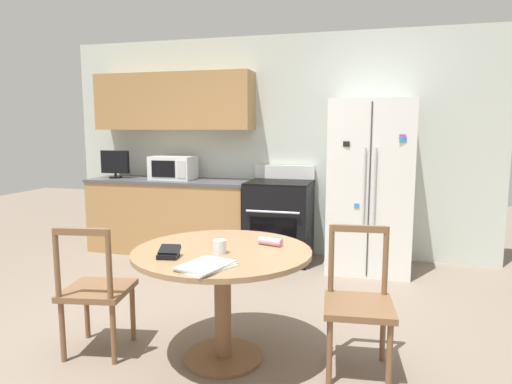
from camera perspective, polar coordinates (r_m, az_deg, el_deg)
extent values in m
plane|color=gray|center=(3.40, -8.64, -18.68)|extent=(14.00, 14.00, 0.00)
cube|color=silver|center=(5.57, 2.18, 5.73)|extent=(5.20, 0.10, 2.60)
cube|color=#AD7F4C|center=(5.76, -10.30, 11.06)|extent=(1.99, 0.34, 0.68)
cube|color=#AD7F4C|center=(5.73, -10.55, -3.08)|extent=(1.99, 0.62, 0.86)
cube|color=#4C4C51|center=(5.66, -10.67, 1.39)|extent=(2.01, 0.64, 0.03)
cube|color=white|center=(5.02, 14.08, 0.73)|extent=(0.85, 0.75, 1.81)
cube|color=#333333|center=(4.64, 13.97, 0.16)|extent=(0.01, 0.01, 1.74)
cylinder|color=silver|center=(4.62, 13.37, 0.71)|extent=(0.02, 0.02, 0.76)
cylinder|color=silver|center=(4.62, 14.61, 0.67)|extent=(0.02, 0.02, 0.76)
cube|color=#338CD8|center=(4.67, 12.48, -1.66)|extent=(0.05, 0.01, 0.04)
cube|color=purple|center=(4.60, 17.84, 6.58)|extent=(0.06, 0.01, 0.05)
cube|color=#338CD8|center=(4.60, 17.91, 6.26)|extent=(0.07, 0.02, 0.06)
cube|color=black|center=(4.61, 11.23, 5.91)|extent=(0.07, 0.01, 0.05)
cube|color=black|center=(5.26, 2.93, -3.76)|extent=(0.71, 0.64, 0.90)
cube|color=black|center=(4.97, 2.12, -5.52)|extent=(0.51, 0.01, 0.40)
cylinder|color=silver|center=(4.89, 2.07, -2.51)|extent=(0.59, 0.02, 0.02)
cube|color=black|center=(5.18, 2.97, 1.23)|extent=(0.71, 0.64, 0.02)
cube|color=white|center=(5.45, 3.62, 2.51)|extent=(0.71, 0.06, 0.16)
cube|color=white|center=(5.64, -10.31, 3.00)|extent=(0.52, 0.35, 0.28)
cube|color=black|center=(5.51, -11.53, 2.84)|extent=(0.30, 0.01, 0.20)
cube|color=silver|center=(5.40, -9.32, 2.80)|extent=(0.10, 0.01, 0.20)
cylinder|color=black|center=(5.98, -17.14, 1.79)|extent=(0.16, 0.16, 0.02)
cylinder|color=black|center=(5.98, -17.15, 2.08)|extent=(0.03, 0.03, 0.04)
cube|color=black|center=(5.96, -17.21, 3.62)|extent=(0.37, 0.05, 0.28)
cylinder|color=#997551|center=(2.97, -4.24, -7.49)|extent=(1.15, 1.15, 0.03)
cylinder|color=brown|center=(3.08, -4.17, -13.97)|extent=(0.11, 0.11, 0.69)
cylinder|color=brown|center=(3.23, -4.10, -19.85)|extent=(0.52, 0.52, 0.03)
cube|color=brown|center=(3.34, -19.17, -11.51)|extent=(0.48, 0.48, 0.04)
cylinder|color=brown|center=(3.64, -20.39, -13.74)|extent=(0.04, 0.04, 0.41)
cylinder|color=brown|center=(3.51, -15.15, -14.34)|extent=(0.04, 0.04, 0.41)
cylinder|color=brown|center=(3.36, -23.04, -15.76)|extent=(0.04, 0.04, 0.41)
cylinder|color=brown|center=(3.21, -17.40, -16.57)|extent=(0.04, 0.04, 0.41)
cylinder|color=brown|center=(3.19, -23.65, -8.09)|extent=(0.04, 0.04, 0.45)
cylinder|color=brown|center=(3.04, -17.89, -8.58)|extent=(0.04, 0.04, 0.45)
cube|color=brown|center=(3.06, -21.03, -4.65)|extent=(0.35, 0.09, 0.04)
cube|color=brown|center=(2.97, 12.70, -13.80)|extent=(0.46, 0.46, 0.04)
cylinder|color=brown|center=(2.92, 16.33, -19.16)|extent=(0.04, 0.04, 0.41)
cylinder|color=brown|center=(2.90, 9.16, -19.15)|extent=(0.04, 0.04, 0.41)
cylinder|color=brown|center=(3.23, 15.58, -16.39)|extent=(0.04, 0.04, 0.41)
cylinder|color=brown|center=(3.21, 9.19, -16.35)|extent=(0.04, 0.04, 0.41)
cylinder|color=brown|center=(3.08, 15.88, -8.26)|extent=(0.04, 0.04, 0.45)
cylinder|color=brown|center=(3.06, 9.39, -8.17)|extent=(0.04, 0.04, 0.45)
cube|color=brown|center=(3.01, 12.76, -4.48)|extent=(0.35, 0.07, 0.04)
cylinder|color=silver|center=(2.86, -4.56, -6.83)|extent=(0.08, 0.08, 0.09)
cylinder|color=red|center=(2.87, -4.56, -7.20)|extent=(0.07, 0.07, 0.05)
cylinder|color=pink|center=(3.05, 1.80, -6.21)|extent=(0.17, 0.10, 0.05)
cube|color=black|center=(2.81, -10.92, -7.85)|extent=(0.13, 0.11, 0.03)
cube|color=black|center=(2.83, -10.76, -7.18)|extent=(0.13, 0.12, 0.06)
cube|color=white|center=(2.59, -6.31, -9.36)|extent=(0.33, 0.37, 0.01)
cube|color=beige|center=(2.59, -6.31, -9.19)|extent=(0.31, 0.36, 0.01)
cube|color=silver|center=(2.59, -6.31, -9.02)|extent=(0.29, 0.35, 0.01)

